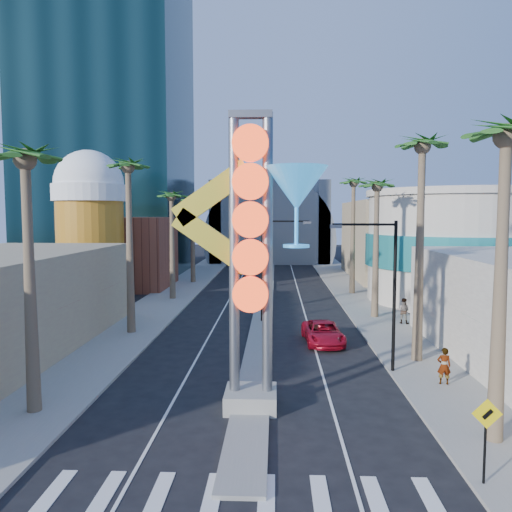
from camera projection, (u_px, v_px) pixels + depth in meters
The scene contains 26 objects.
ground at pixel (247, 439), 18.47m from camera, with size 240.00×240.00×0.00m, color black.
sidewalk_west at pixel (178, 291), 53.69m from camera, with size 5.00×100.00×0.15m, color gray.
sidewalk_east at pixel (355, 292), 52.93m from camera, with size 5.00×100.00×0.15m, color gray.
median at pixel (266, 288), 56.30m from camera, with size 1.60×84.00×0.15m, color gray.
hotel_tower at pixel (110, 94), 69.05m from camera, with size 20.00×20.00×50.00m, color black.
brick_filler_west at pixel (126, 253), 56.61m from camera, with size 10.00×10.00×8.00m, color brown.
filler_east at pixel (390, 240), 65.21m from camera, with size 10.00×20.00×10.00m, color tan.
beer_mug at pixel (90, 219), 48.37m from camera, with size 7.00×7.00×14.50m.
turquoise_building at pixel (455, 247), 47.19m from camera, with size 16.60×16.60×10.60m.
canopy at pixel (270, 237), 89.80m from camera, with size 22.00×16.00×22.00m.
neon_sign at pixel (270, 239), 20.78m from camera, with size 6.53×2.60×12.55m.
ped_sign at pixel (486, 428), 15.00m from camera, with size 0.92×0.12×2.66m.
streetlight_0 at pixel (269, 260), 37.96m from camera, with size 3.79×0.25×8.00m.
streetlight_1 at pixel (263, 242), 61.90m from camera, with size 3.79×0.25×8.00m.
streetlight_2 at pixel (385, 282), 25.76m from camera, with size 3.45×0.25×8.00m.
palm_0 at pixel (26, 174), 19.99m from camera, with size 2.40×2.40×11.70m.
palm_1 at pixel (128, 177), 33.86m from camera, with size 2.40×2.40×12.70m.
palm_2 at pixel (171, 202), 47.91m from camera, with size 2.40×2.40×11.20m.
palm_3 at pixel (192, 205), 59.86m from camera, with size 2.40×2.40×11.20m.
palm_4 at pixel (506, 155), 17.25m from camera, with size 2.40×2.40×12.20m.
palm_5 at pixel (422, 160), 27.13m from camera, with size 2.40×2.40×13.20m.
palm_6 at pixel (377, 194), 39.19m from camera, with size 2.40×2.40×11.70m.
palm_7 at pixel (354, 190), 51.07m from camera, with size 2.40×2.40×12.70m.
red_pickup at pixel (323, 333), 32.17m from camera, with size 2.32×5.03×1.40m, color #B30D24.
pedestrian_a at pixel (444, 366), 23.99m from camera, with size 0.65×0.43×1.78m, color gray.
pedestrian_b at pixel (403, 311), 37.40m from camera, with size 0.93×0.73×1.92m, color gray.
Camera 1 is at (1.05, -17.81, 8.31)m, focal length 35.00 mm.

